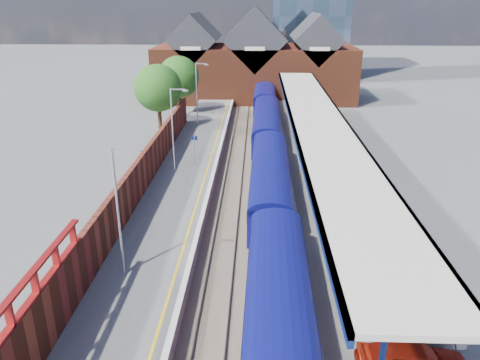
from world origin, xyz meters
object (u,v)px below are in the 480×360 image
object	(u,v)px
platform_sign	(195,145)
parked_car_dark	(364,188)
lamp_post_b	(120,204)
lamp_post_c	(174,125)
lamp_post_d	(198,90)
train	(268,146)
parked_car_blue	(369,201)
parked_car_silver	(416,332)

from	to	relation	value
platform_sign	parked_car_dark	size ratio (longest dim) A/B	0.54
lamp_post_b	platform_sign	world-z (taller)	lamp_post_b
lamp_post_c	lamp_post_d	distance (m)	16.00
train	lamp_post_b	size ratio (longest dim) A/B	9.42
platform_sign	lamp_post_d	bearing A→B (deg)	95.56
lamp_post_b	parked_car_dark	size ratio (longest dim) A/B	1.50
parked_car_blue	lamp_post_d	bearing A→B (deg)	45.55
lamp_post_c	platform_sign	bearing A→B (deg)	55.74
lamp_post_c	lamp_post_d	size ratio (longest dim) A/B	1.00
parked_car_dark	parked_car_blue	world-z (taller)	parked_car_dark
lamp_post_c	parked_car_blue	size ratio (longest dim) A/B	1.53
lamp_post_b	parked_car_dark	bearing A→B (deg)	36.35
parked_car_blue	lamp_post_c	bearing A→B (deg)	76.78
lamp_post_d	parked_car_dark	bearing A→B (deg)	-55.00
lamp_post_b	parked_car_silver	xyz separation A→B (m)	(13.63, -5.03, -3.36)
train	lamp_post_d	bearing A→B (deg)	122.28
lamp_post_d	parked_car_silver	xyz separation A→B (m)	(13.63, -37.03, -3.36)
lamp_post_b	lamp_post_d	xyz separation A→B (m)	(0.00, 32.00, 0.00)
train	parked_car_silver	bearing A→B (deg)	-76.79
lamp_post_d	parked_car_blue	xyz separation A→B (m)	(14.64, -23.36, -3.36)
parked_car_blue	parked_car_silver	bearing A→B (deg)	-170.75
train	lamp_post_b	distance (m)	21.28
lamp_post_b	parked_car_silver	world-z (taller)	lamp_post_b
train	parked_car_dark	world-z (taller)	train
parked_car_dark	parked_car_silver	bearing A→B (deg)	-171.33
lamp_post_b	lamp_post_c	world-z (taller)	same
train	parked_car_dark	distance (m)	11.12
lamp_post_b	parked_car_blue	world-z (taller)	lamp_post_b
lamp_post_c	parked_car_dark	bearing A→B (deg)	-19.09
parked_car_dark	lamp_post_b	bearing A→B (deg)	139.18
lamp_post_d	lamp_post_c	bearing A→B (deg)	-90.00
train	lamp_post_b	xyz separation A→B (m)	(-7.86, -19.56, 2.87)
train	lamp_post_b	world-z (taller)	lamp_post_b
parked_car_silver	parked_car_dark	size ratio (longest dim) A/B	0.82
lamp_post_d	platform_sign	xyz separation A→B (m)	(1.36, -14.00, -2.30)
lamp_post_c	parked_car_dark	world-z (taller)	lamp_post_c
lamp_post_b	platform_sign	xyz separation A→B (m)	(1.36, 18.00, -2.30)
lamp_post_c	parked_car_blue	world-z (taller)	lamp_post_c
train	parked_car_blue	world-z (taller)	train
lamp_post_c	parked_car_dark	size ratio (longest dim) A/B	1.50
parked_car_silver	parked_car_blue	distance (m)	13.70
lamp_post_c	platform_sign	distance (m)	3.34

